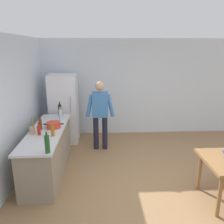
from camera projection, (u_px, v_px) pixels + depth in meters
The scene contains 13 objects.
ground_plane at pixel (154, 192), 4.05m from camera, with size 14.00×14.00×0.00m, color #936D47.
wall_back at pixel (133, 87), 6.56m from camera, with size 6.40×0.12×2.70m, color silver.
kitchen_counter at pixel (48, 151), 4.60m from camera, with size 0.64×2.20×0.90m.
refrigerator at pixel (64, 109), 6.02m from camera, with size 0.70×0.67×1.80m.
person at pixel (100, 111), 5.51m from camera, with size 0.70×0.22×1.70m.
cooking_pot at pixel (54, 125), 4.59m from camera, with size 0.40×0.28×0.12m.
utensil_jar at pixel (32, 130), 4.26m from camera, with size 0.11×0.11×0.32m.
bottle_sauce_red at pixel (39, 130), 4.20m from camera, with size 0.06×0.06×0.24m.
bottle_beer_brown at pixel (40, 124), 4.49m from camera, with size 0.06×0.06×0.26m.
bottle_wine_dark at pixel (60, 110), 5.35m from camera, with size 0.08×0.08×0.34m.
bottle_oil_amber at pixel (53, 130), 4.15m from camera, with size 0.06×0.06×0.28m.
bottle_wine_green at pixel (47, 144), 3.48m from camera, with size 0.08×0.08×0.34m.
bottle_water_clear at pixel (60, 115), 5.04m from camera, with size 0.07×0.07×0.30m.
Camera 1 is at (-0.92, -3.47, 2.46)m, focal length 36.69 mm.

